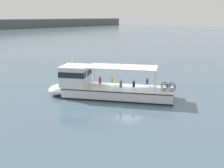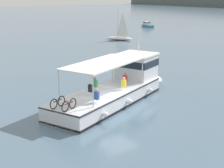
{
  "view_description": "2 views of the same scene",
  "coord_description": "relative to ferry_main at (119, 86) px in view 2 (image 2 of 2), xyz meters",
  "views": [
    {
      "loc": [
        -22.75,
        -15.0,
        7.93
      ],
      "look_at": [
        -1.87,
        0.82,
        1.4
      ],
      "focal_mm": 43.51,
      "sensor_mm": 36.0,
      "label": 1
    },
    {
      "loc": [
        18.13,
        -11.97,
        7.85
      ],
      "look_at": [
        -1.87,
        0.82,
        1.4
      ],
      "focal_mm": 53.53,
      "sensor_mm": 36.0,
      "label": 2
    }
  ],
  "objects": [
    {
      "name": "sailboat_mid_channel",
      "position": [
        -27.78,
        18.72,
        -0.48
      ],
      "size": [
        4.81,
        3.73,
        5.4
      ],
      "color": "white",
      "rests_on": "ground"
    },
    {
      "name": "ground_plane",
      "position": [
        2.29,
        -1.74,
        -1.02
      ],
      "size": [
        400.0,
        400.0,
        0.0
      ],
      "primitive_type": "plane",
      "color": "slate"
    },
    {
      "name": "motorboat_near_starboard",
      "position": [
        -43.56,
        37.37,
        -0.47
      ],
      "size": [
        3.76,
        1.83,
        1.26
      ],
      "color": "teal",
      "rests_on": "ground"
    },
    {
      "name": "ferry_main",
      "position": [
        0.0,
        0.0,
        0.0
      ],
      "size": [
        8.19,
        12.82,
        5.32
      ],
      "color": "silver",
      "rests_on": "ground"
    }
  ]
}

